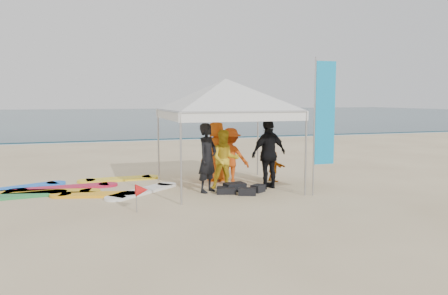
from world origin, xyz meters
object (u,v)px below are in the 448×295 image
object	(u,v)px
surfboard_spread	(73,189)
person_orange_b	(216,151)
person_yellow	(225,160)
feather_flag	(324,115)
canopy_tent	(226,79)
marker_pennant	(142,190)
person_orange_a	(231,157)
person_black_a	(208,158)
person_black_b	(269,154)
person_seated	(273,166)

from	to	relation	value
surfboard_spread	person_orange_b	bearing A→B (deg)	2.36
person_yellow	feather_flag	bearing A→B (deg)	-25.53
canopy_tent	surfboard_spread	distance (m)	5.21
surfboard_spread	marker_pennant	bearing A→B (deg)	-61.86
person_orange_b	marker_pennant	xyz separation A→B (m)	(-2.64, -3.05, -0.42)
person_orange_a	feather_flag	size ratio (longest dim) A/B	0.47
canopy_tent	marker_pennant	size ratio (longest dim) A/B	7.30
person_black_a	marker_pennant	xyz separation A→B (m)	(-1.96, -1.59, -0.44)
person_black_a	marker_pennant	world-z (taller)	person_black_a
feather_flag	person_black_a	bearing A→B (deg)	155.76
person_black_b	person_orange_b	bearing A→B (deg)	-69.90
person_orange_a	person_orange_b	bearing A→B (deg)	-36.61
feather_flag	surfboard_spread	bearing A→B (deg)	158.04
person_orange_a	person_black_b	world-z (taller)	person_black_b
person_black_b	canopy_tent	world-z (taller)	canopy_tent
person_orange_b	canopy_tent	bearing A→B (deg)	90.27
surfboard_spread	person_orange_a	bearing A→B (deg)	-7.05
person_black_a	person_yellow	distance (m)	0.62
person_orange_a	person_seated	bearing A→B (deg)	-137.42
person_orange_b	feather_flag	distance (m)	3.62
person_orange_b	surfboard_spread	bearing A→B (deg)	3.40
person_black_a	person_orange_b	xyz separation A→B (m)	(0.68, 1.45, -0.02)
person_yellow	marker_pennant	xyz separation A→B (m)	(-2.53, -1.82, -0.33)
person_orange_a	person_orange_b	size ratio (longest dim) A/B	0.91
person_yellow	surfboard_spread	xyz separation A→B (m)	(-4.06, 1.06, -0.79)
feather_flag	person_orange_a	bearing A→B (deg)	133.31
person_yellow	marker_pennant	world-z (taller)	person_yellow
person_orange_b	person_seated	distance (m)	1.80
person_seated	person_black_b	bearing A→B (deg)	134.47
marker_pennant	surfboard_spread	size ratio (longest dim) A/B	0.12
person_yellow	person_black_b	xyz separation A→B (m)	(1.20, -0.27, 0.15)
person_black_a	person_yellow	world-z (taller)	person_black_a
person_orange_a	marker_pennant	size ratio (longest dim) A/B	2.62
surfboard_spread	canopy_tent	bearing A→B (deg)	-11.11
person_seated	feather_flag	size ratio (longest dim) A/B	0.26
canopy_tent	feather_flag	size ratio (longest dim) A/B	1.30
person_black_b	person_orange_b	distance (m)	1.85
person_black_b	person_seated	xyz separation A→B (m)	(0.57, 0.94, -0.52)
person_yellow	feather_flag	size ratio (longest dim) A/B	0.46
person_black_b	feather_flag	size ratio (longest dim) A/B	0.55
person_black_a	person_orange_a	size ratio (longest dim) A/B	1.12
person_orange_a	surfboard_spread	world-z (taller)	person_orange_a
person_black_b	surfboard_spread	world-z (taller)	person_black_b
feather_flag	person_seated	bearing A→B (deg)	101.58
person_yellow	person_seated	distance (m)	1.93
surfboard_spread	feather_flag	bearing A→B (deg)	-21.96
person_seated	feather_flag	world-z (taller)	feather_flag
person_orange_b	feather_flag	world-z (taller)	feather_flag
person_black_a	marker_pennant	distance (m)	2.57
person_yellow	canopy_tent	bearing A→B (deg)	75.19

